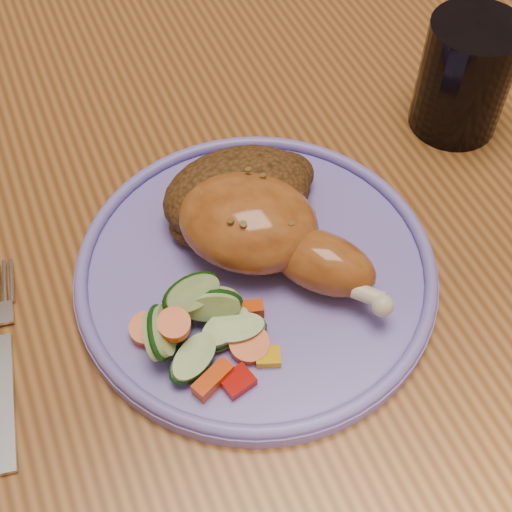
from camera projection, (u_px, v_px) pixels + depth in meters
name	position (u px, v px, depth m)	size (l,w,h in m)	color
ground	(288.00, 452.00, 1.23)	(4.00, 4.00, 0.00)	brown
dining_table	(312.00, 203.00, 0.70)	(0.90, 1.40, 0.75)	brown
chair_far	(143.00, 4.00, 1.17)	(0.42, 0.42, 0.91)	#4C2D16
plate	(256.00, 272.00, 0.54)	(0.27, 0.27, 0.01)	#7262C3
plate_rim	(256.00, 264.00, 0.53)	(0.27, 0.27, 0.01)	#7262C3
chicken_leg	(266.00, 232.00, 0.52)	(0.15, 0.17, 0.06)	#A15621
rice_pilaf	(240.00, 193.00, 0.55)	(0.13, 0.09, 0.05)	#4F2F13
vegetable_pile	(200.00, 329.00, 0.49)	(0.10, 0.10, 0.05)	#A50A05
fork	(4.00, 367.00, 0.49)	(0.04, 0.15, 0.00)	silver
drinking_glass	(464.00, 77.00, 0.60)	(0.08, 0.08, 0.10)	black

